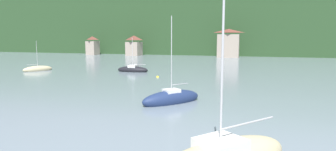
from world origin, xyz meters
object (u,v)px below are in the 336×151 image
at_px(sailboat_far_4, 133,70).
at_px(sailboat_mid_7, 171,99).
at_px(sailboat_far_3, 38,69).
at_px(mooring_buoy_mid, 158,77).
at_px(shore_building_westcentral, 134,46).
at_px(shore_building_west, 93,46).
at_px(shore_building_central, 228,44).

distance_m(sailboat_far_4, sailboat_mid_7, 24.76).
distance_m(sailboat_far_3, sailboat_far_4, 16.91).
distance_m(sailboat_mid_7, mooring_buoy_mid, 16.97).
bearing_deg(sailboat_far_3, shore_building_westcentral, 28.48).
distance_m(shore_building_west, sailboat_far_3, 49.10).
height_order(shore_building_westcentral, shore_building_central, shore_building_central).
xyz_separation_m(shore_building_central, sailboat_mid_7, (1.38, -62.54, -3.67)).
bearing_deg(sailboat_far_4, shore_building_westcentral, -67.56).
distance_m(shore_building_central, sailboat_far_3, 53.73).
bearing_deg(sailboat_far_3, shore_building_west, 46.63).
xyz_separation_m(sailboat_far_3, mooring_buoy_mid, (22.89, -1.51, -0.28)).
relative_size(sailboat_far_3, sailboat_far_4, 0.90).
bearing_deg(mooring_buoy_mid, shore_building_westcentral, 117.72).
bearing_deg(shore_building_westcentral, sailboat_far_3, -87.27).
xyz_separation_m(sailboat_far_4, mooring_buoy_mid, (6.43, -5.38, -0.34)).
bearing_deg(sailboat_far_3, shore_building_central, -6.16).
height_order(shore_building_central, sailboat_far_4, shore_building_central).
bearing_deg(mooring_buoy_mid, sailboat_far_3, 176.21).
bearing_deg(shore_building_westcentral, sailboat_mid_7, -63.25).
xyz_separation_m(shore_building_west, sailboat_far_4, (33.93, -41.94, -2.70)).
xyz_separation_m(shore_building_central, mooring_buoy_mid, (-5.44, -47.00, -4.06)).
distance_m(shore_building_west, sailboat_mid_7, 78.64).
distance_m(shore_building_westcentral, shore_building_central, 30.56).
xyz_separation_m(shore_building_westcentral, shore_building_central, (30.54, -0.76, 0.90)).
relative_size(sailboat_far_3, mooring_buoy_mid, 13.22).
height_order(shore_building_west, sailboat_far_3, shore_building_west).
height_order(shore_building_westcentral, mooring_buoy_mid, shore_building_westcentral).
xyz_separation_m(shore_building_westcentral, mooring_buoy_mid, (25.09, -47.76, -3.17)).
xyz_separation_m(sailboat_far_3, sailboat_mid_7, (29.71, -17.05, 0.11)).
bearing_deg(shore_building_central, shore_building_westcentral, 178.58).
bearing_deg(shore_building_west, mooring_buoy_mid, -49.54).
bearing_deg(shore_building_westcentral, shore_building_central, -1.42).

